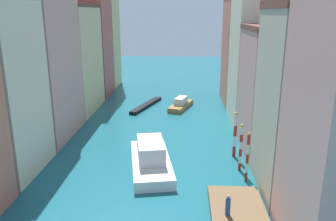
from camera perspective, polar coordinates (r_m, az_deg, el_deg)
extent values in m
plane|color=#196070|center=(42.72, -2.12, -3.80)|extent=(154.00, 154.00, 0.00)
cube|color=tan|center=(42.63, -21.10, 8.17)|extent=(7.12, 10.80, 18.88)
cube|color=beige|center=(53.28, -16.09, 8.03)|extent=(7.12, 11.45, 15.22)
cube|color=brown|center=(52.83, -16.77, 16.50)|extent=(7.27, 11.68, 0.52)
cube|color=#B25147|center=(62.70, -13.28, 11.69)|extent=(7.12, 7.71, 20.27)
cube|color=#DBB77A|center=(70.32, -11.52, 12.70)|extent=(7.12, 7.36, 21.38)
cube|color=#BCB299|center=(29.38, 22.60, 0.78)|extent=(7.12, 8.20, 14.84)
cube|color=brown|center=(28.50, 24.34, 16.01)|extent=(7.27, 8.36, 0.70)
cube|color=tan|center=(38.13, 17.98, 2.99)|extent=(7.12, 9.72, 12.81)
cube|color=brown|center=(37.27, 18.89, 13.01)|extent=(7.27, 9.91, 0.53)
cube|color=beige|center=(47.39, 15.19, 8.90)|extent=(7.12, 9.77, 18.07)
cube|color=#C6705B|center=(57.62, 13.01, 9.52)|extent=(7.12, 9.86, 16.62)
cube|color=brown|center=(26.97, 11.58, -16.22)|extent=(4.05, 6.62, 0.58)
cylinder|color=#234C93|center=(25.56, 10.00, -15.57)|extent=(0.36, 0.36, 1.34)
sphere|color=tan|center=(25.16, 10.09, -14.01)|extent=(0.26, 0.26, 0.26)
cylinder|color=red|center=(31.70, 12.93, -10.78)|extent=(0.24, 0.24, 0.88)
cylinder|color=white|center=(31.31, 13.03, -9.34)|extent=(0.24, 0.24, 0.88)
cylinder|color=red|center=(30.95, 13.14, -7.86)|extent=(0.24, 0.24, 0.88)
cylinder|color=white|center=(30.61, 13.24, -6.34)|extent=(0.24, 0.24, 0.88)
cylinder|color=red|center=(30.29, 13.35, -4.80)|extent=(0.24, 0.24, 0.88)
sphere|color=gold|center=(30.10, 13.42, -3.84)|extent=(0.26, 0.26, 0.26)
cylinder|color=red|center=(33.71, 11.89, -9.16)|extent=(0.29, 0.29, 0.73)
cylinder|color=white|center=(33.41, 11.96, -8.03)|extent=(0.29, 0.29, 0.73)
cylinder|color=red|center=(33.12, 12.04, -6.89)|extent=(0.29, 0.29, 0.73)
cylinder|color=white|center=(32.85, 12.11, -5.72)|extent=(0.29, 0.29, 0.73)
cylinder|color=red|center=(32.59, 12.19, -4.53)|extent=(0.29, 0.29, 0.73)
cylinder|color=white|center=(32.34, 12.26, -3.32)|extent=(0.29, 0.29, 0.73)
sphere|color=gold|center=(32.19, 12.31, -2.52)|extent=(0.32, 0.32, 0.32)
cylinder|color=red|center=(36.52, 11.00, -6.71)|extent=(0.33, 0.33, 1.14)
cylinder|color=white|center=(36.10, 11.10, -5.05)|extent=(0.33, 0.33, 1.14)
cylinder|color=red|center=(35.71, 11.20, -3.34)|extent=(0.33, 0.33, 1.14)
cylinder|color=white|center=(35.35, 11.30, -1.60)|extent=(0.33, 0.33, 1.14)
sphere|color=gold|center=(35.15, 11.36, -0.52)|extent=(0.36, 0.36, 0.36)
cube|color=white|center=(33.40, -2.88, -8.78)|extent=(5.23, 10.08, 1.02)
cube|color=silver|center=(32.84, -2.92, -6.58)|extent=(3.22, 4.97, 1.76)
cube|color=black|center=(54.52, -3.64, 0.90)|extent=(4.14, 9.87, 0.50)
cube|color=olive|center=(53.53, 2.16, 0.77)|extent=(3.98, 6.93, 0.74)
cube|color=silver|center=(53.30, 2.17, 1.68)|extent=(2.19, 3.12, 1.03)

